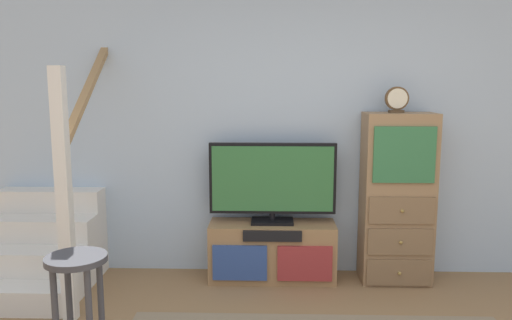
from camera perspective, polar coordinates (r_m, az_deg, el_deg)
back_wall at (r=4.42m, az=5.82°, el=4.42°), size 6.40×0.12×2.70m
media_console at (r=4.38m, az=1.86°, el=-10.38°), size 1.08×0.38×0.50m
television at (r=4.24m, az=1.90°, el=-2.38°), size 1.07×0.22×0.69m
side_cabinet at (r=4.39m, az=15.80°, el=-4.26°), size 0.58×0.38×1.44m
desk_clock at (r=4.26m, az=15.79°, el=6.64°), size 0.19×0.08×0.21m
staircase at (r=4.75m, az=-22.42°, el=-7.95°), size 1.00×1.36×2.20m
bar_stool_near at (r=3.05m, az=-19.69°, el=-13.68°), size 0.34×0.34×0.74m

